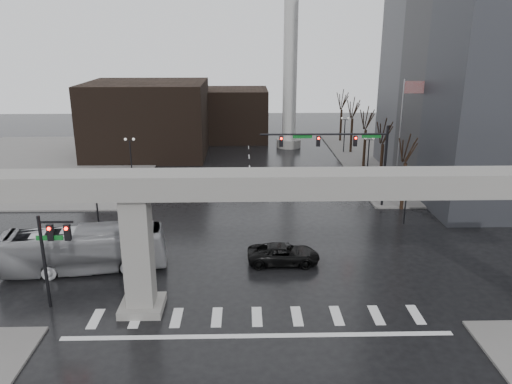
% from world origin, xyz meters
% --- Properties ---
extents(ground, '(160.00, 160.00, 0.00)m').
position_xyz_m(ground, '(0.00, 0.00, 0.00)').
color(ground, black).
rests_on(ground, ground).
extents(sidewalk_ne, '(28.00, 36.00, 0.15)m').
position_xyz_m(sidewalk_ne, '(26.00, 36.00, 0.07)').
color(sidewalk_ne, slate).
rests_on(sidewalk_ne, ground).
extents(sidewalk_nw, '(28.00, 36.00, 0.15)m').
position_xyz_m(sidewalk_nw, '(-26.00, 36.00, 0.07)').
color(sidewalk_nw, slate).
rests_on(sidewalk_nw, ground).
extents(elevated_guideway, '(48.00, 2.60, 8.70)m').
position_xyz_m(elevated_guideway, '(1.26, 0.00, 6.88)').
color(elevated_guideway, gray).
rests_on(elevated_guideway, ground).
extents(building_far_left, '(16.00, 14.00, 10.00)m').
position_xyz_m(building_far_left, '(-14.00, 42.00, 5.00)').
color(building_far_left, black).
rests_on(building_far_left, ground).
extents(building_far_mid, '(10.00, 10.00, 8.00)m').
position_xyz_m(building_far_mid, '(-2.00, 52.00, 4.00)').
color(building_far_mid, black).
rests_on(building_far_mid, ground).
extents(smokestack, '(3.60, 3.60, 30.00)m').
position_xyz_m(smokestack, '(6.00, 46.00, 13.35)').
color(smokestack, '#B8B7B3').
rests_on(smokestack, ground).
extents(signal_mast_arm, '(12.12, 0.43, 8.00)m').
position_xyz_m(signal_mast_arm, '(8.99, 18.80, 5.83)').
color(signal_mast_arm, black).
rests_on(signal_mast_arm, ground).
extents(signal_left_pole, '(2.30, 0.30, 6.00)m').
position_xyz_m(signal_left_pole, '(-12.25, 0.50, 4.07)').
color(signal_left_pole, black).
rests_on(signal_left_pole, ground).
extents(flagpole_assembly, '(2.06, 0.12, 12.00)m').
position_xyz_m(flagpole_assembly, '(15.29, 22.00, 7.53)').
color(flagpole_assembly, silver).
rests_on(flagpole_assembly, ground).
extents(lamp_right_0, '(1.22, 0.32, 5.11)m').
position_xyz_m(lamp_right_0, '(13.50, 14.00, 3.47)').
color(lamp_right_0, black).
rests_on(lamp_right_0, ground).
extents(lamp_right_1, '(1.22, 0.32, 5.11)m').
position_xyz_m(lamp_right_1, '(13.50, 28.00, 3.47)').
color(lamp_right_1, black).
rests_on(lamp_right_1, ground).
extents(lamp_right_2, '(1.22, 0.32, 5.11)m').
position_xyz_m(lamp_right_2, '(13.50, 42.00, 3.47)').
color(lamp_right_2, black).
rests_on(lamp_right_2, ground).
extents(lamp_left_0, '(1.22, 0.32, 5.11)m').
position_xyz_m(lamp_left_0, '(-13.50, 14.00, 3.47)').
color(lamp_left_0, black).
rests_on(lamp_left_0, ground).
extents(lamp_left_1, '(1.22, 0.32, 5.11)m').
position_xyz_m(lamp_left_1, '(-13.50, 28.00, 3.47)').
color(lamp_left_1, black).
rests_on(lamp_left_1, ground).
extents(lamp_left_2, '(1.22, 0.32, 5.11)m').
position_xyz_m(lamp_left_2, '(-13.50, 42.00, 3.47)').
color(lamp_left_2, black).
rests_on(lamp_left_2, ground).
extents(tree_right_0, '(1.09, 1.58, 7.50)m').
position_xyz_m(tree_right_0, '(14.53, 18.02, 2.79)').
color(tree_right_0, black).
rests_on(tree_right_0, ground).
extents(tree_right_1, '(1.09, 1.61, 7.67)m').
position_xyz_m(tree_right_1, '(14.53, 26.02, 2.85)').
color(tree_right_1, black).
rests_on(tree_right_1, ground).
extents(tree_right_2, '(1.10, 1.63, 7.85)m').
position_xyz_m(tree_right_2, '(14.53, 34.02, 2.91)').
color(tree_right_2, black).
rests_on(tree_right_2, ground).
extents(tree_right_3, '(1.11, 1.66, 8.02)m').
position_xyz_m(tree_right_3, '(14.53, 42.02, 2.98)').
color(tree_right_3, black).
rests_on(tree_right_3, ground).
extents(tree_right_4, '(1.12, 1.69, 8.19)m').
position_xyz_m(tree_right_4, '(14.53, 50.02, 3.04)').
color(tree_right_4, black).
rests_on(tree_right_4, ground).
extents(pickup_truck, '(5.29, 2.44, 1.47)m').
position_xyz_m(pickup_truck, '(2.15, 6.26, 0.73)').
color(pickup_truck, black).
rests_on(pickup_truck, ground).
extents(city_bus, '(11.74, 4.29, 3.20)m').
position_xyz_m(city_bus, '(-12.11, 5.52, 1.60)').
color(city_bus, '#A0A0A4').
rests_on(city_bus, ground).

